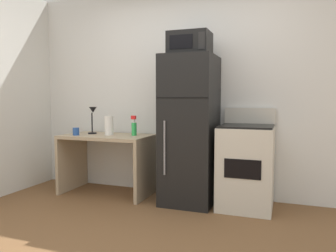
% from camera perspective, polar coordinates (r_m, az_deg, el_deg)
% --- Properties ---
extents(ground_plane, '(12.00, 12.00, 0.00)m').
position_cam_1_polar(ground_plane, '(2.84, -6.10, -20.42)').
color(ground_plane, brown).
extents(wall_back_white, '(5.00, 0.10, 2.60)m').
position_cam_1_polar(wall_back_white, '(4.16, 4.16, 6.02)').
color(wall_back_white, silver).
rests_on(wall_back_white, ground).
extents(desk, '(1.12, 0.64, 0.75)m').
position_cam_1_polar(desk, '(4.26, -10.51, -4.61)').
color(desk, tan).
rests_on(desk, ground).
extents(desk_lamp, '(0.14, 0.12, 0.35)m').
position_cam_1_polar(desk_lamp, '(4.35, -12.98, 1.78)').
color(desk_lamp, black).
rests_on(desk_lamp, desk).
extents(spray_bottle, '(0.06, 0.06, 0.25)m').
position_cam_1_polar(spray_bottle, '(4.09, -5.94, -0.29)').
color(spray_bottle, green).
rests_on(spray_bottle, desk).
extents(paper_towel_roll, '(0.11, 0.11, 0.24)m').
position_cam_1_polar(paper_towel_roll, '(4.19, -10.24, 0.07)').
color(paper_towel_roll, white).
rests_on(paper_towel_roll, desk).
extents(coffee_mug, '(0.08, 0.08, 0.09)m').
position_cam_1_polar(coffee_mug, '(4.27, -15.74, -0.92)').
color(coffee_mug, '#264C99').
rests_on(coffee_mug, desk).
extents(refrigerator, '(0.59, 0.66, 1.69)m').
position_cam_1_polar(refrigerator, '(3.78, 3.82, -0.73)').
color(refrigerator, black).
rests_on(refrigerator, ground).
extents(microwave, '(0.46, 0.35, 0.26)m').
position_cam_1_polar(microwave, '(3.79, 3.82, 14.08)').
color(microwave, black).
rests_on(microwave, refrigerator).
extents(oven_range, '(0.58, 0.61, 1.10)m').
position_cam_1_polar(oven_range, '(3.73, 13.42, -6.82)').
color(oven_range, beige).
rests_on(oven_range, ground).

